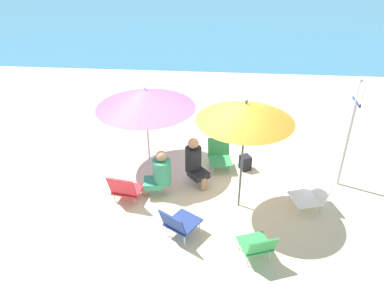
% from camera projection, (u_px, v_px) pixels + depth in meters
% --- Properties ---
extents(ground_plane, '(40.00, 40.00, 0.00)m').
position_uv_depth(ground_plane, '(195.00, 182.00, 7.80)').
color(ground_plane, beige).
extents(sea_water, '(40.00, 16.00, 0.01)m').
position_uv_depth(sea_water, '(216.00, 22.00, 20.43)').
color(sea_water, teal).
rests_on(sea_water, ground_plane).
extents(umbrella_purple, '(2.03, 2.03, 1.82)m').
position_uv_depth(umbrella_purple, '(145.00, 98.00, 7.63)').
color(umbrella_purple, silver).
rests_on(umbrella_purple, ground_plane).
extents(umbrella_orange, '(1.64, 1.64, 2.16)m').
position_uv_depth(umbrella_orange, '(246.00, 112.00, 6.20)').
color(umbrella_orange, '#4C4C51').
rests_on(umbrella_orange, ground_plane).
extents(beach_chair_a, '(0.56, 0.66, 0.60)m').
position_uv_depth(beach_chair_a, '(219.00, 154.00, 8.17)').
color(beach_chair_a, '#33934C').
rests_on(beach_chair_a, ground_plane).
extents(beach_chair_b, '(0.62, 0.66, 0.58)m').
position_uv_depth(beach_chair_b, '(258.00, 245.00, 5.86)').
color(beach_chair_b, '#33934C').
rests_on(beach_chair_b, ground_plane).
extents(beach_chair_c, '(0.73, 0.77, 0.63)m').
position_uv_depth(beach_chair_c, '(179.00, 223.00, 6.27)').
color(beach_chair_c, navy).
rests_on(beach_chair_c, ground_plane).
extents(beach_chair_d, '(0.72, 0.66, 0.54)m').
position_uv_depth(beach_chair_d, '(311.00, 195.00, 7.01)').
color(beach_chair_d, white).
rests_on(beach_chair_d, ground_plane).
extents(beach_chair_e, '(0.60, 0.62, 0.64)m').
position_uv_depth(beach_chair_e, '(125.00, 189.00, 7.11)').
color(beach_chair_e, red).
rests_on(beach_chair_e, ground_plane).
extents(person_a, '(0.57, 0.39, 0.97)m').
position_uv_depth(person_a, '(160.00, 173.00, 7.23)').
color(person_a, '#389970').
rests_on(person_a, ground_plane).
extents(person_b, '(0.52, 0.54, 1.01)m').
position_uv_depth(person_b, '(195.00, 161.00, 7.54)').
color(person_b, black).
rests_on(person_b, ground_plane).
extents(warning_sign, '(0.06, 0.44, 2.25)m').
position_uv_depth(warning_sign, '(352.00, 120.00, 7.03)').
color(warning_sign, '#ADADB2').
rests_on(warning_sign, ground_plane).
extents(beach_bag, '(0.28, 0.29, 0.32)m').
position_uv_depth(beach_bag, '(245.00, 163.00, 8.15)').
color(beach_bag, black).
rests_on(beach_bag, ground_plane).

